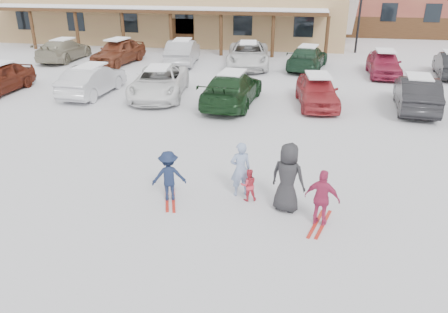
% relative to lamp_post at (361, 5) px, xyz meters
% --- Properties ---
extents(ground, '(160.00, 160.00, 0.00)m').
position_rel_lamp_post_xyz_m(ground, '(-5.82, -23.61, -3.31)').
color(ground, silver).
rests_on(ground, ground).
extents(lamp_post, '(0.50, 0.25, 5.82)m').
position_rel_lamp_post_xyz_m(lamp_post, '(0.00, 0.00, 0.00)').
color(lamp_post, black).
rests_on(lamp_post, ground).
extents(adult_skier, '(0.66, 0.56, 1.54)m').
position_rel_lamp_post_xyz_m(adult_skier, '(-5.03, -22.86, -2.54)').
color(adult_skier, '#8499C2').
rests_on(adult_skier, ground).
extents(toddler_red, '(0.53, 0.47, 0.91)m').
position_rel_lamp_post_xyz_m(toddler_red, '(-4.76, -23.12, -2.85)').
color(toddler_red, '#D53345').
rests_on(toddler_red, ground).
extents(child_navy, '(1.03, 0.78, 1.41)m').
position_rel_lamp_post_xyz_m(child_navy, '(-6.84, -23.48, -2.61)').
color(child_navy, '#16213F').
rests_on(child_navy, ground).
extents(skis_child_navy, '(0.62, 1.39, 0.03)m').
position_rel_lamp_post_xyz_m(skis_child_navy, '(-6.84, -23.48, -3.29)').
color(skis_child_navy, red).
rests_on(skis_child_navy, ground).
extents(child_magenta, '(0.91, 0.57, 1.45)m').
position_rel_lamp_post_xyz_m(child_magenta, '(-2.88, -24.01, -2.58)').
color(child_magenta, '#B22E59').
rests_on(child_magenta, ground).
extents(skis_child_magenta, '(0.57, 1.40, 0.03)m').
position_rel_lamp_post_xyz_m(skis_child_magenta, '(-2.88, -24.01, -3.29)').
color(skis_child_magenta, red).
rests_on(skis_child_magenta, ground).
extents(bystander_dark, '(1.04, 0.86, 1.83)m').
position_rel_lamp_post_xyz_m(bystander_dark, '(-3.74, -23.43, -2.39)').
color(bystander_dark, '#272629').
rests_on(bystander_dark, ground).
extents(parked_car_1, '(1.73, 4.44, 1.44)m').
position_rel_lamp_post_xyz_m(parked_car_1, '(-13.61, -14.05, -2.59)').
color(parked_car_1, silver).
rests_on(parked_car_1, ground).
extents(parked_car_2, '(3.05, 5.38, 1.42)m').
position_rel_lamp_post_xyz_m(parked_car_2, '(-10.32, -13.78, -2.60)').
color(parked_car_2, white).
rests_on(parked_car_2, ground).
extents(parked_car_3, '(2.43, 5.21, 1.47)m').
position_rel_lamp_post_xyz_m(parked_car_3, '(-6.67, -14.44, -2.57)').
color(parked_car_3, '#163219').
rests_on(parked_car_3, ground).
extents(parked_car_4, '(2.17, 4.29, 1.40)m').
position_rel_lamp_post_xyz_m(parked_car_4, '(-2.91, -13.91, -2.61)').
color(parked_car_4, '#AC2D33').
rests_on(parked_car_4, ground).
extents(parked_car_5, '(1.99, 4.61, 1.48)m').
position_rel_lamp_post_xyz_m(parked_car_5, '(1.33, -13.75, -2.57)').
color(parked_car_5, black).
rests_on(parked_car_5, ground).
extents(parked_car_7, '(1.97, 4.82, 1.40)m').
position_rel_lamp_post_xyz_m(parked_car_7, '(-19.34, -6.48, -2.61)').
color(parked_car_7, gray).
rests_on(parked_car_7, ground).
extents(parked_car_8, '(2.53, 4.80, 1.56)m').
position_rel_lamp_post_xyz_m(parked_car_8, '(-15.37, -6.81, -2.53)').
color(parked_car_8, brown).
rests_on(parked_car_8, ground).
extents(parked_car_9, '(2.12, 4.84, 1.55)m').
position_rel_lamp_post_xyz_m(parked_car_9, '(-11.25, -6.21, -2.54)').
color(parked_car_9, '#A2A3A7').
rests_on(parked_car_9, ground).
extents(parked_car_10, '(3.12, 5.70, 1.51)m').
position_rel_lamp_post_xyz_m(parked_car_10, '(-7.05, -6.26, -2.55)').
color(parked_car_10, white).
rests_on(parked_car_10, ground).
extents(parked_car_11, '(2.71, 5.02, 1.38)m').
position_rel_lamp_post_xyz_m(parked_car_11, '(-3.40, -6.23, -2.62)').
color(parked_car_11, '#1C3A27').
rests_on(parked_car_11, ground).
extents(parked_car_12, '(1.75, 4.22, 1.43)m').
position_rel_lamp_post_xyz_m(parked_car_12, '(0.90, -7.23, -2.59)').
color(parked_car_12, '#A8294A').
rests_on(parked_car_12, ground).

